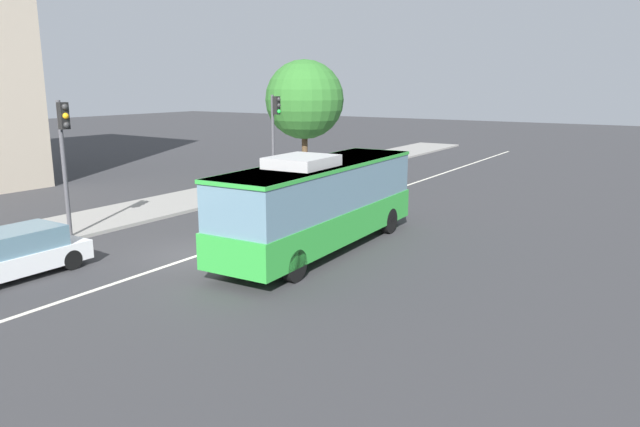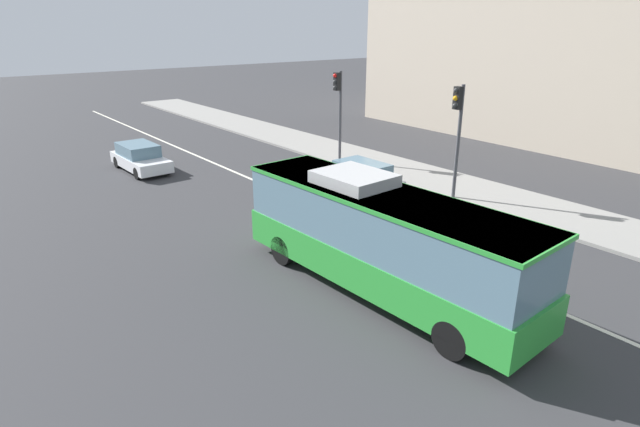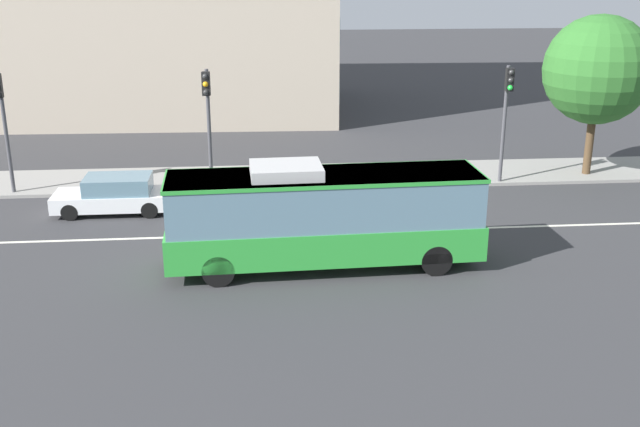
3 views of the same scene
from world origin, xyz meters
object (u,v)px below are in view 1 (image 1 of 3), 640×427
(sedan_white_ahead, at_px, (13,254))
(street_tree_kerbside_left, at_px, (304,100))
(traffic_light_far_corner, at_px, (64,146))
(traffic_light_near_corner, at_px, (275,126))
(transit_bus, at_px, (320,200))

(sedan_white_ahead, relative_size, street_tree_kerbside_left, 0.62)
(sedan_white_ahead, xyz_separation_m, traffic_light_far_corner, (3.62, 2.36, 2.84))
(traffic_light_far_corner, bearing_deg, traffic_light_near_corner, 94.70)
(transit_bus, bearing_deg, sedan_white_ahead, 138.83)
(traffic_light_near_corner, distance_m, traffic_light_far_corner, 12.62)
(transit_bus, xyz_separation_m, traffic_light_near_corner, (8.61, 8.51, 1.75))
(transit_bus, relative_size, traffic_light_near_corner, 1.94)
(traffic_light_far_corner, bearing_deg, sedan_white_ahead, -52.13)
(sedan_white_ahead, xyz_separation_m, traffic_light_near_corner, (16.24, 2.33, 2.84))
(traffic_light_far_corner, bearing_deg, transit_bus, 29.99)
(traffic_light_near_corner, bearing_deg, sedan_white_ahead, -80.54)
(traffic_light_near_corner, distance_m, street_tree_kerbside_left, 4.63)
(transit_bus, xyz_separation_m, traffic_light_far_corner, (-4.01, 8.53, 1.75))
(traffic_light_far_corner, height_order, street_tree_kerbside_left, street_tree_kerbside_left)
(transit_bus, xyz_separation_m, street_tree_kerbside_left, (12.94, 9.54, 3.03))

